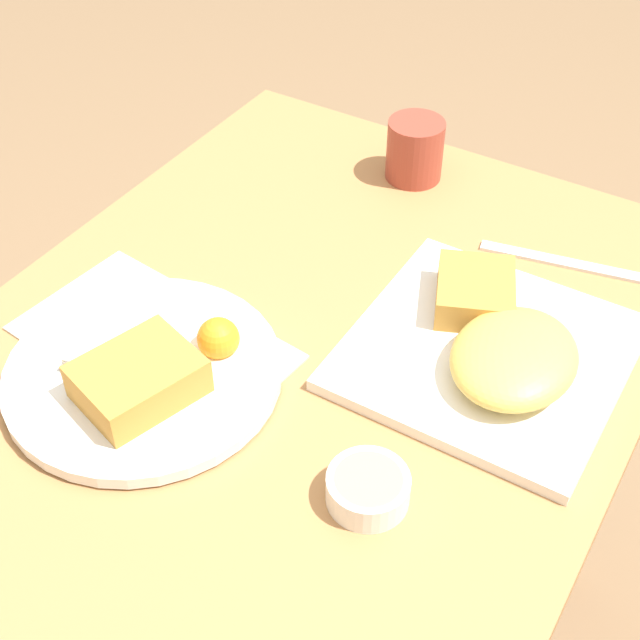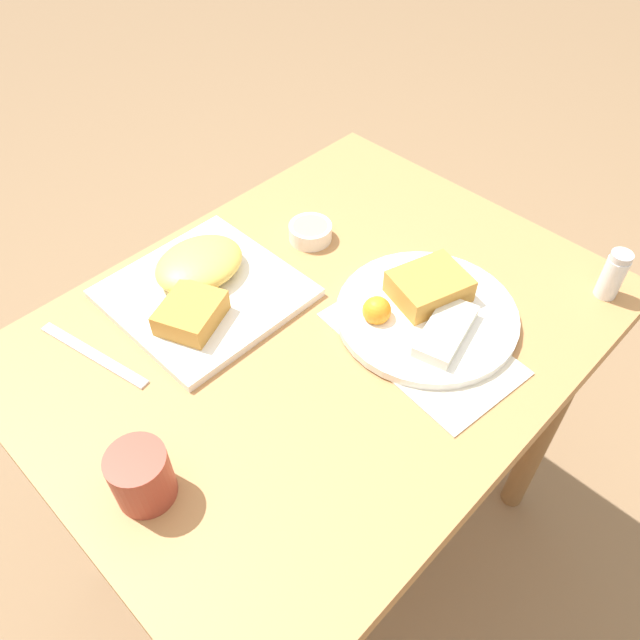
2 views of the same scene
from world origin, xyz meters
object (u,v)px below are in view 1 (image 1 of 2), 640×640
at_px(sauce_ramekin, 368,488).
at_px(butter_knife, 569,263).
at_px(plate_oval_far, 144,369).
at_px(coffee_mug, 415,150).
at_px(plate_square_near, 495,346).

bearing_deg(sauce_ramekin, butter_knife, -5.50).
bearing_deg(plate_oval_far, coffee_mug, -7.37).
bearing_deg(sauce_ramekin, coffee_mug, 22.48).
height_order(plate_oval_far, butter_knife, plate_oval_far).
height_order(plate_square_near, sauce_ramekin, plate_square_near).
relative_size(plate_square_near, plate_oval_far, 0.97).
xyz_separation_m(butter_knife, coffee_mug, (0.07, 0.24, 0.04)).
bearing_deg(coffee_mug, sauce_ramekin, -157.52).
relative_size(plate_oval_far, butter_knife, 1.35).
relative_size(plate_oval_far, sauce_ramekin, 3.73).
xyz_separation_m(plate_square_near, plate_oval_far, (-0.21, 0.29, -0.00)).
height_order(plate_square_near, butter_knife, plate_square_near).
bearing_deg(butter_knife, coffee_mug, -28.14).
bearing_deg(butter_knife, plate_oval_far, 41.61).
relative_size(plate_square_near, butter_knife, 1.31).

